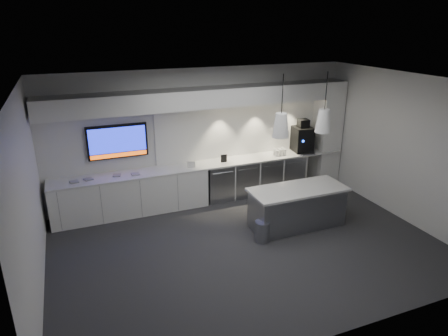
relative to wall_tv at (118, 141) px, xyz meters
name	(u,v)px	position (x,y,z in m)	size (l,w,h in m)	color
floor	(247,245)	(1.90, -2.45, -1.56)	(7.00, 7.00, 0.00)	#2D2D30
ceiling	(251,83)	(1.90, -2.45, 1.44)	(7.00, 7.00, 0.00)	black
wall_back	(202,135)	(1.90, 0.05, -0.06)	(7.00, 7.00, 0.00)	silver
wall_front	(338,238)	(1.90, -4.95, -0.06)	(7.00, 7.00, 0.00)	silver
wall_left	(28,202)	(-1.60, -2.45, -0.06)	(7.00, 7.00, 0.00)	silver
wall_right	(404,148)	(5.40, -2.45, -0.06)	(7.00, 7.00, 0.00)	silver
back_counter	(207,165)	(1.90, -0.27, -0.68)	(6.80, 0.65, 0.04)	silver
left_base_cabinets	(131,194)	(0.15, -0.27, -1.13)	(3.30, 0.63, 0.86)	white
fridge_unit_a	(218,182)	(2.15, -0.27, -1.13)	(0.60, 0.61, 0.85)	gray
fridge_unit_b	(243,178)	(2.78, -0.27, -1.13)	(0.60, 0.61, 0.85)	gray
fridge_unit_c	(266,174)	(3.41, -0.27, -1.13)	(0.60, 0.61, 0.85)	gray
fridge_unit_d	(289,171)	(4.04, -0.27, -1.13)	(0.60, 0.61, 0.85)	gray
backsplash	(250,128)	(3.10, 0.03, -0.01)	(4.60, 0.03, 1.30)	white
soffit	(206,97)	(1.90, -0.25, 0.84)	(6.90, 0.60, 0.40)	white
column	(327,133)	(5.10, -0.25, -0.26)	(0.55, 0.55, 2.60)	white
wall_tv	(118,141)	(0.00, 0.00, 0.00)	(1.25, 0.07, 0.72)	black
island	(297,207)	(3.15, -2.11, -1.14)	(1.95, 0.84, 0.83)	gray
bin	(262,231)	(2.23, -2.40, -1.36)	(0.29, 0.29, 0.41)	gray
coffee_machine	(302,138)	(4.39, -0.25, -0.33)	(0.50, 0.66, 0.80)	black
sign_black	(224,158)	(2.29, -0.31, -0.57)	(0.14, 0.02, 0.18)	black
sign_white	(191,164)	(1.48, -0.37, -0.59)	(0.18, 0.02, 0.14)	silver
cup_cluster	(280,152)	(3.72, -0.34, -0.58)	(0.29, 0.18, 0.16)	silver
tray_a	(74,182)	(-0.96, -0.33, -0.65)	(0.16, 0.16, 0.03)	gray
tray_b	(88,179)	(-0.68, -0.28, -0.65)	(0.16, 0.16, 0.03)	gray
tray_c	(117,175)	(-0.11, -0.28, -0.65)	(0.16, 0.16, 0.03)	gray
tray_d	(135,174)	(0.26, -0.35, -0.65)	(0.16, 0.16, 0.03)	gray
pendant_left	(281,125)	(2.68, -2.11, 0.59)	(0.31, 0.31, 1.15)	white
pendant_right	(324,121)	(3.61, -2.11, 0.59)	(0.31, 0.31, 1.15)	white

